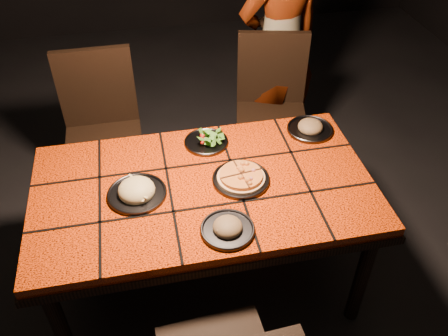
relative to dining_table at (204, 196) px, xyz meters
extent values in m
cube|color=black|center=(0.00, 0.00, -0.69)|extent=(6.00, 7.00, 0.04)
cube|color=#D73A06|center=(0.00, 0.00, 0.05)|extent=(1.60, 0.90, 0.05)
cube|color=black|center=(0.00, 0.00, 0.01)|extent=(1.62, 0.92, 0.04)
cylinder|color=black|center=(-0.72, -0.37, -0.34)|extent=(0.07, 0.07, 0.66)
cylinder|color=black|center=(0.72, -0.37, -0.34)|extent=(0.07, 0.07, 0.66)
cylinder|color=black|center=(-0.72, 0.37, -0.34)|extent=(0.07, 0.07, 0.66)
cylinder|color=black|center=(0.72, 0.37, -0.34)|extent=(0.07, 0.07, 0.66)
cube|color=black|center=(-0.49, 0.77, -0.18)|extent=(0.46, 0.46, 0.04)
cube|color=black|center=(-0.49, 0.97, 0.10)|extent=(0.46, 0.05, 0.50)
cylinder|color=black|center=(-0.68, 0.58, -0.44)|extent=(0.04, 0.04, 0.47)
cylinder|color=black|center=(-0.30, 0.58, -0.44)|extent=(0.04, 0.04, 0.47)
cylinder|color=black|center=(-0.68, 0.95, -0.44)|extent=(0.04, 0.04, 0.47)
cylinder|color=black|center=(-0.31, 0.95, -0.44)|extent=(0.04, 0.04, 0.47)
cube|color=black|center=(0.58, 0.82, -0.19)|extent=(0.54, 0.54, 0.04)
cube|color=black|center=(0.63, 1.02, 0.08)|extent=(0.45, 0.14, 0.50)
cylinder|color=black|center=(0.36, 0.68, -0.44)|extent=(0.04, 0.04, 0.46)
cylinder|color=black|center=(0.72, 0.60, -0.44)|extent=(0.04, 0.04, 0.46)
cylinder|color=black|center=(0.44, 1.03, -0.44)|extent=(0.04, 0.04, 0.46)
cylinder|color=black|center=(0.80, 0.95, -0.44)|extent=(0.04, 0.04, 0.46)
imported|color=brown|center=(0.71, 1.15, 0.16)|extent=(0.69, 0.55, 1.67)
cylinder|color=#36373B|center=(0.18, -0.01, 0.08)|extent=(0.27, 0.27, 0.01)
torus|color=#36373B|center=(0.18, -0.01, 0.09)|extent=(0.27, 0.27, 0.01)
cylinder|color=tan|center=(0.18, -0.01, 0.10)|extent=(0.26, 0.26, 0.01)
cylinder|color=orange|center=(0.18, -0.01, 0.11)|extent=(0.23, 0.23, 0.02)
cylinder|color=#36373B|center=(-0.31, -0.01, 0.08)|extent=(0.27, 0.27, 0.01)
torus|color=#36373B|center=(-0.31, -0.01, 0.09)|extent=(0.27, 0.27, 0.01)
ellipsoid|color=#C7BA83|center=(-0.31, -0.01, 0.11)|extent=(0.16, 0.16, 0.09)
cylinder|color=#36373B|center=(0.07, 0.31, 0.08)|extent=(0.23, 0.23, 0.01)
torus|color=#36373B|center=(0.07, 0.31, 0.09)|extent=(0.23, 0.23, 0.01)
cylinder|color=#36373B|center=(0.05, -0.31, 0.08)|extent=(0.23, 0.23, 0.01)
torus|color=#36373B|center=(0.05, -0.31, 0.09)|extent=(0.23, 0.23, 0.01)
ellipsoid|color=brown|center=(0.05, -0.31, 0.11)|extent=(0.14, 0.14, 0.08)
cylinder|color=#36373B|center=(0.64, 0.31, 0.08)|extent=(0.25, 0.25, 0.01)
torus|color=#36373B|center=(0.64, 0.31, 0.09)|extent=(0.25, 0.25, 0.01)
ellipsoid|color=brown|center=(0.64, 0.31, 0.11)|extent=(0.15, 0.15, 0.08)
camera|label=1|loc=(-0.23, -1.63, 1.59)|focal=38.00mm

